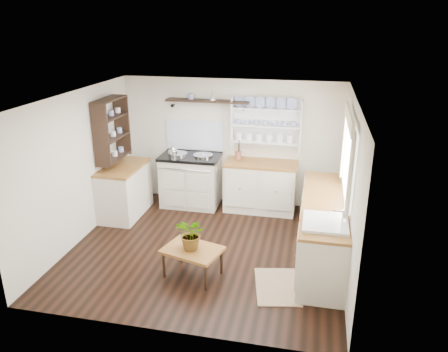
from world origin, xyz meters
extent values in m
cube|color=black|center=(0.00, 0.00, 0.00)|extent=(4.00, 3.80, 0.01)
cube|color=beige|center=(0.00, 1.90, 1.15)|extent=(4.00, 0.02, 2.30)
cube|color=beige|center=(2.00, 0.00, 1.15)|extent=(0.02, 3.80, 2.30)
cube|color=beige|center=(-2.00, 0.00, 1.15)|extent=(0.02, 3.80, 2.30)
cube|color=white|center=(0.00, 0.00, 2.30)|extent=(4.00, 3.80, 0.01)
cube|color=white|center=(1.96, 0.15, 1.50)|extent=(0.04, 1.40, 1.00)
cube|color=white|center=(1.94, 0.15, 1.50)|extent=(0.02, 1.50, 1.10)
cube|color=beige|center=(1.92, 0.15, 2.08)|extent=(0.04, 1.55, 0.18)
cube|color=beige|center=(-0.69, 1.57, 0.45)|extent=(1.03, 0.67, 0.91)
cube|color=black|center=(-0.69, 1.57, 0.93)|extent=(1.07, 0.71, 0.05)
cylinder|color=silver|center=(-0.92, 1.57, 0.97)|extent=(0.35, 0.35, 0.03)
cylinder|color=silver|center=(-0.45, 1.57, 0.97)|extent=(0.35, 0.35, 0.03)
cylinder|color=silver|center=(-0.69, 1.19, 0.80)|extent=(0.93, 0.02, 0.02)
cube|color=#EFE6CE|center=(0.60, 1.60, 0.44)|extent=(1.25, 0.60, 0.88)
cube|color=brown|center=(0.60, 1.60, 0.88)|extent=(1.27, 0.63, 0.04)
cube|color=#EFE6CE|center=(1.70, 0.10, 0.44)|extent=(0.60, 2.40, 0.88)
cube|color=brown|center=(1.70, 0.10, 0.88)|extent=(0.62, 2.43, 0.04)
cube|color=white|center=(1.70, -0.65, 0.80)|extent=(0.55, 0.60, 0.28)
cylinder|color=silver|center=(1.90, -0.65, 1.00)|extent=(0.02, 0.02, 0.22)
cube|color=#EFE6CE|center=(-1.70, 0.90, 0.44)|extent=(0.60, 1.10, 0.88)
cube|color=brown|center=(-1.70, 0.90, 0.88)|extent=(0.62, 1.13, 0.04)
cube|color=white|center=(0.65, 1.88, 1.55)|extent=(1.20, 0.03, 0.90)
cube|color=white|center=(0.65, 1.79, 1.55)|extent=(1.20, 0.22, 0.02)
cylinder|color=navy|center=(0.65, 1.80, 1.82)|extent=(0.20, 0.02, 0.20)
cube|color=black|center=(-0.40, 1.77, 1.92)|extent=(1.50, 0.24, 0.04)
cone|color=black|center=(-1.05, 1.84, 1.81)|extent=(0.06, 0.20, 0.06)
cone|color=black|center=(0.25, 1.84, 1.81)|extent=(0.06, 0.20, 0.06)
cube|color=black|center=(-1.84, 0.90, 1.55)|extent=(0.28, 0.80, 1.05)
cylinder|color=brown|center=(0.18, 1.68, 0.98)|extent=(0.12, 0.12, 0.14)
cube|color=brown|center=(0.01, -0.75, 0.39)|extent=(0.86, 0.72, 0.04)
cylinder|color=black|center=(-0.36, -0.87, 0.18)|extent=(0.04, 0.04, 0.37)
cylinder|color=black|center=(-0.25, -0.45, 0.18)|extent=(0.04, 0.04, 0.37)
cylinder|color=black|center=(0.26, -1.04, 0.18)|extent=(0.04, 0.04, 0.37)
cylinder|color=black|center=(0.38, -0.63, 0.18)|extent=(0.04, 0.04, 0.37)
imported|color=#3F7233|center=(0.01, -0.75, 0.63)|extent=(0.52, 0.49, 0.45)
cube|color=#927455|center=(1.16, -0.79, 0.01)|extent=(0.70, 0.94, 0.02)
camera|label=1|loc=(1.50, -5.67, 3.31)|focal=35.00mm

